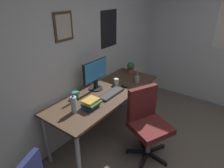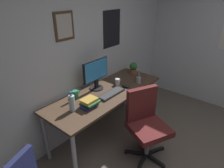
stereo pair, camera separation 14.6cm
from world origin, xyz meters
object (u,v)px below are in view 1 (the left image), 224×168
object	(u,v)px
office_chair	(147,120)
keyboard	(111,94)
book_stack_left	(91,103)
monitor	(95,73)
coffee_mug_near	(76,95)
water_bottle	(74,104)
coffee_mug_far	(116,82)
pen_cup	(137,79)
computer_mouse	(125,86)
potted_plant	(131,67)

from	to	relation	value
office_chair	keyboard	size ratio (longest dim) A/B	2.21
keyboard	book_stack_left	distance (m)	0.41
keyboard	office_chair	bearing A→B (deg)	-84.31
monitor	coffee_mug_near	size ratio (longest dim) A/B	3.89
monitor	coffee_mug_near	bearing A→B (deg)	173.57
office_chair	water_bottle	bearing A→B (deg)	136.18
office_chair	water_bottle	xyz separation A→B (m)	(-0.65, 0.63, 0.34)
monitor	coffee_mug_far	distance (m)	0.39
coffee_mug_near	keyboard	bearing A→B (deg)	-42.12
keyboard	pen_cup	size ratio (longest dim) A/B	2.15
keyboard	coffee_mug_far	distance (m)	0.32
computer_mouse	monitor	bearing A→B (deg)	134.31
computer_mouse	coffee_mug_near	world-z (taller)	coffee_mug_near
office_chair	computer_mouse	world-z (taller)	office_chair
office_chair	water_bottle	distance (m)	0.97
potted_plant	computer_mouse	bearing A→B (deg)	-157.08
potted_plant	book_stack_left	size ratio (longest dim) A/B	0.86
keyboard	coffee_mug_near	size ratio (longest dim) A/B	3.64
coffee_mug_far	pen_cup	distance (m)	0.33
keyboard	potted_plant	bearing A→B (deg)	13.37
potted_plant	keyboard	bearing A→B (deg)	-166.63
computer_mouse	pen_cup	size ratio (longest dim) A/B	0.55
potted_plant	pen_cup	distance (m)	0.38
coffee_mug_near	pen_cup	world-z (taller)	pen_cup
computer_mouse	coffee_mug_near	xyz separation A→B (m)	(-0.66, 0.35, 0.03)
water_bottle	book_stack_left	size ratio (longest dim) A/B	1.12
monitor	pen_cup	size ratio (longest dim) A/B	2.30
computer_mouse	pen_cup	world-z (taller)	pen_cup
coffee_mug_near	potted_plant	size ratio (longest dim) A/B	0.61
potted_plant	book_stack_left	world-z (taller)	potted_plant
coffee_mug_near	pen_cup	size ratio (longest dim) A/B	0.59
keyboard	potted_plant	size ratio (longest dim) A/B	2.21
coffee_mug_near	book_stack_left	xyz separation A→B (m)	(-0.05, -0.32, 0.01)
potted_plant	pen_cup	xyz separation A→B (m)	(-0.26, -0.28, -0.05)
book_stack_left	monitor	bearing A→B (deg)	34.01
coffee_mug_near	book_stack_left	distance (m)	0.32
computer_mouse	potted_plant	size ratio (longest dim) A/B	0.56
keyboard	coffee_mug_near	distance (m)	0.48
monitor	keyboard	bearing A→B (deg)	-90.29
office_chair	potted_plant	xyz separation A→B (m)	(0.76, 0.72, 0.33)
office_chair	coffee_mug_near	xyz separation A→B (m)	(-0.41, 0.85, 0.27)
office_chair	potted_plant	world-z (taller)	potted_plant
office_chair	monitor	xyz separation A→B (m)	(-0.05, 0.81, 0.47)
office_chair	coffee_mug_near	distance (m)	0.99
potted_plant	book_stack_left	distance (m)	1.24
coffee_mug_far	book_stack_left	size ratio (longest dim) A/B	0.48
office_chair	keyboard	distance (m)	0.59
monitor	computer_mouse	distance (m)	0.48
office_chair	book_stack_left	world-z (taller)	office_chair
coffee_mug_far	potted_plant	distance (m)	0.52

